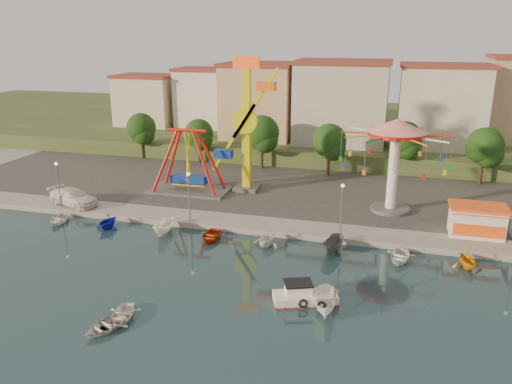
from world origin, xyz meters
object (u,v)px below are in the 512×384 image
(rowboat_a, at_px, (122,315))
(kamikaze_tower, at_px, (248,129))
(wave_swinger, at_px, (395,145))
(van, at_px, (73,197))
(cabin_motorboat, at_px, (304,297))
(skiff, at_px, (325,303))
(pirate_ship_ride, at_px, (188,162))

(rowboat_a, bearing_deg, kamikaze_tower, 74.41)
(wave_swinger, bearing_deg, van, -167.99)
(cabin_motorboat, bearing_deg, skiff, -50.39)
(wave_swinger, height_order, cabin_motorboat, wave_swinger)
(kamikaze_tower, bearing_deg, skiff, -62.53)
(kamikaze_tower, distance_m, wave_swinger, 17.73)
(rowboat_a, xyz_separation_m, skiff, (14.02, 4.78, 0.42))
(pirate_ship_ride, bearing_deg, skiff, -48.66)
(kamikaze_tower, distance_m, cabin_motorboat, 28.11)
(cabin_motorboat, distance_m, skiff, 2.07)
(pirate_ship_ride, xyz_separation_m, cabin_motorboat, (18.57, -22.13, -3.94))
(wave_swinger, bearing_deg, rowboat_a, -123.94)
(pirate_ship_ride, relative_size, kamikaze_tower, 0.61)
(rowboat_a, xyz_separation_m, van, (-17.35, 19.58, 1.20))
(skiff, bearing_deg, pirate_ship_ride, 123.13)
(cabin_motorboat, height_order, rowboat_a, cabin_motorboat)
(kamikaze_tower, relative_size, skiff, 4.24)
(skiff, relative_size, van, 0.61)
(kamikaze_tower, relative_size, rowboat_a, 5.15)
(van, bearing_deg, pirate_ship_ride, -36.88)
(pirate_ship_ride, xyz_separation_m, van, (-11.01, -8.34, -2.87))
(pirate_ship_ride, distance_m, skiff, 31.03)
(wave_swinger, relative_size, rowboat_a, 3.62)
(cabin_motorboat, xyz_separation_m, skiff, (1.79, -1.01, 0.29))
(kamikaze_tower, bearing_deg, wave_swinger, -9.78)
(kamikaze_tower, relative_size, van, 2.58)
(skiff, bearing_deg, cabin_motorboat, 142.40)
(pirate_ship_ride, bearing_deg, rowboat_a, -77.21)
(pirate_ship_ride, height_order, kamikaze_tower, kamikaze_tower)
(kamikaze_tower, xyz_separation_m, skiff, (13.21, -25.40, -7.78))
(pirate_ship_ride, bearing_deg, van, -142.87)
(skiff, xyz_separation_m, van, (-31.37, 14.80, 0.78))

